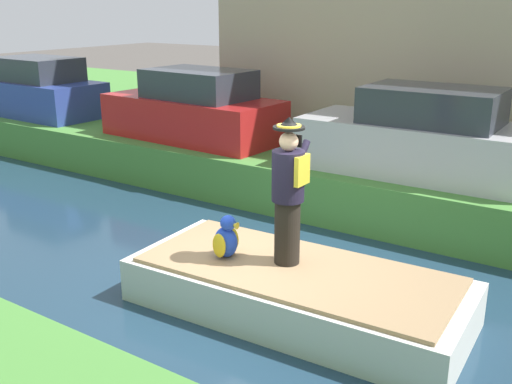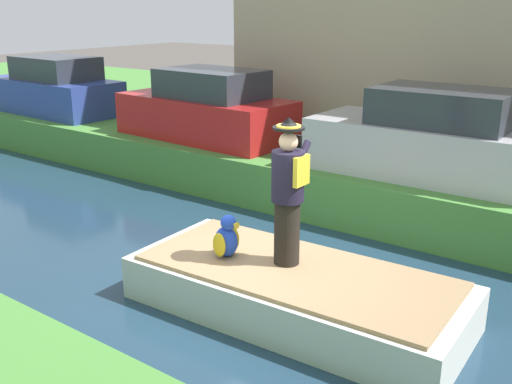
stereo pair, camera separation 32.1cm
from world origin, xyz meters
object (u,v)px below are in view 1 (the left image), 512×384
(person_pirate, at_px, (288,192))
(parked_car_red, at_px, (194,110))
(boat, at_px, (296,290))
(parked_car_blue, at_px, (36,91))
(parrot_plush, at_px, (226,239))
(parked_car_silver, at_px, (421,138))

(person_pirate, bearing_deg, parked_car_red, 52.12)
(boat, relative_size, person_pirate, 2.31)
(person_pirate, xyz_separation_m, parked_car_blue, (3.96, 10.14, -0.01))
(person_pirate, height_order, parrot_plush, person_pirate)
(boat, height_order, parked_car_blue, parked_car_blue)
(boat, bearing_deg, parrot_plush, 102.82)
(boat, xyz_separation_m, parked_car_blue, (4.04, 10.32, 1.22))
(person_pirate, bearing_deg, parked_car_blue, 70.63)
(person_pirate, distance_m, parked_car_red, 6.18)
(parked_car_blue, bearing_deg, parked_car_red, -90.00)
(person_pirate, distance_m, parrot_plush, 1.05)
(boat, height_order, person_pirate, person_pirate)
(parked_car_silver, height_order, parked_car_blue, same)
(person_pirate, xyz_separation_m, parked_car_silver, (3.96, -0.28, -0.01))
(parrot_plush, relative_size, parked_car_blue, 0.14)
(boat, relative_size, parked_car_red, 1.05)
(parked_car_blue, bearing_deg, parrot_plush, -114.36)
(boat, distance_m, parrot_plush, 1.09)
(parrot_plush, bearing_deg, boat, -77.18)
(parked_car_blue, bearing_deg, parked_car_silver, -90.00)
(parked_car_blue, bearing_deg, boat, -111.40)
(person_pirate, height_order, parked_car_blue, person_pirate)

